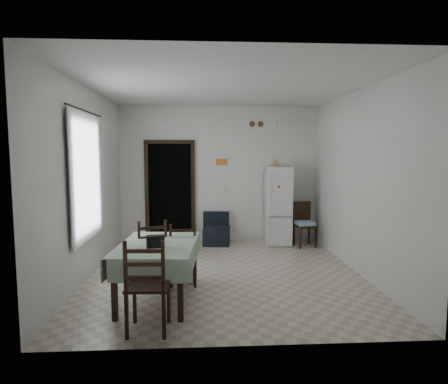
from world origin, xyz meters
The scene contains 25 objects.
ground centered at (0.00, 0.00, 0.00)m, with size 4.50×4.50×0.00m, color beige.
ceiling centered at (0.00, 0.00, 2.90)m, with size 4.20×4.50×0.02m, color white, non-canonical shape.
wall_back centered at (0.00, 2.25, 1.45)m, with size 4.20×0.02×2.90m, color white, non-canonical shape.
wall_front centered at (0.00, -2.25, 1.45)m, with size 4.20×0.02×2.90m, color white, non-canonical shape.
wall_left centered at (-2.10, 0.00, 1.45)m, with size 0.02×4.50×2.90m, color white, non-canonical shape.
wall_right centered at (2.10, 0.00, 1.45)m, with size 0.02×4.50×2.90m, color white, non-canonical shape.
doorway centered at (-1.05, 2.45, 1.06)m, with size 1.06×0.52×2.22m.
window_recess centered at (-2.15, -0.20, 1.55)m, with size 0.10×1.20×1.60m, color silver.
curtain centered at (-2.04, -0.20, 1.55)m, with size 0.02×1.45×1.85m, color silver.
curtain_rod centered at (-2.03, -0.20, 2.50)m, with size 0.02×0.02×1.60m, color black.
calendar centered at (0.05, 2.24, 1.62)m, with size 0.28×0.02×0.40m, color white.
calendar_image centered at (0.05, 2.23, 1.72)m, with size 0.24×0.01×0.14m, color orange.
light_switch centered at (0.15, 2.24, 1.10)m, with size 0.08×0.02×0.12m, color beige.
vent_left centered at (0.70, 2.23, 2.52)m, with size 0.12×0.12×0.03m, color brown.
vent_right centered at (0.88, 2.23, 2.52)m, with size 0.12×0.12×0.03m, color brown.
emergency_light centered at (1.35, 2.21, 2.55)m, with size 0.25×0.07×0.09m, color white.
fridge centered at (1.21, 1.93, 0.82)m, with size 0.53×0.53×1.63m, color white, non-canonical shape.
tan_cone centered at (1.14, 1.88, 1.71)m, with size 0.20×0.20×0.16m, color tan.
navy_seat centered at (-0.07, 1.93, 0.33)m, with size 0.55×0.53×0.66m, color black, non-canonical shape.
corner_chair centered at (1.72, 1.65, 0.45)m, with size 0.39×0.39×0.91m, color black, non-canonical shape.
dining_table centered at (-0.94, -1.01, 0.37)m, with size 0.94×1.44×0.75m, color #95AA91, non-canonical shape.
black_bag centered at (-0.94, -1.19, 0.82)m, with size 0.22×0.13×0.14m, color black.
dining_chair_far_left centered at (-1.09, -0.50, 0.49)m, with size 0.42×0.42×0.98m, color black, non-canonical shape.
dining_chair_far_right centered at (-0.64, -0.42, 0.46)m, with size 0.39×0.39×0.91m, color black, non-canonical shape.
dining_chair_near_head centered at (-0.94, -1.87, 0.51)m, with size 0.44×0.44×1.03m, color black, non-canonical shape.
Camera 1 is at (-0.36, -5.75, 1.89)m, focal length 30.00 mm.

